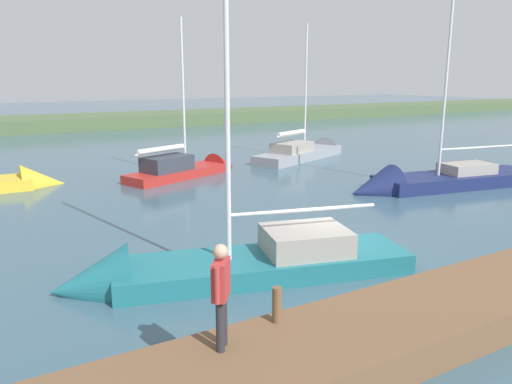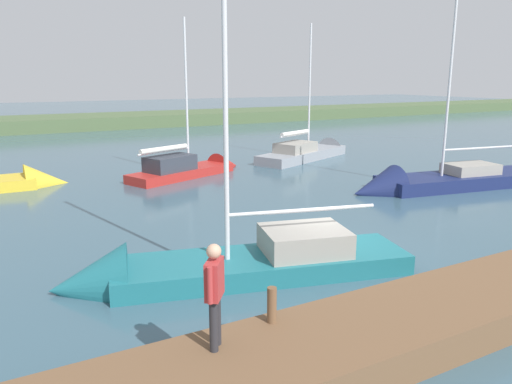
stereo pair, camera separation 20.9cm
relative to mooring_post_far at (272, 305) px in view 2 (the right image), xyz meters
The scene contains 9 objects.
ground_plane 5.61m from the mooring_post_far, 137.87° to the right, with size 200.00×200.00×0.00m, color #385666.
far_shoreline 45.10m from the mooring_post_far, 95.21° to the right, with size 180.00×8.00×2.40m, color #4C603D.
dock_pier 4.22m from the mooring_post_far, 169.07° to the left, with size 27.31×2.26×0.65m, color brown.
mooring_post_far is the anchor object (origin of this frame).
sailboat_behind_pier 23.21m from the mooring_post_far, 127.08° to the right, with size 8.73×5.17×8.98m.
sailboat_mid_channel 3.80m from the mooring_post_far, 97.23° to the right, with size 9.11×4.19×10.59m.
sailboat_far_right 17.55m from the mooring_post_far, 107.46° to the right, with size 7.18×4.16×8.57m.
sailboat_inner_slip 15.86m from the mooring_post_far, 148.35° to the right, with size 9.92×3.88×10.02m.
person_on_dock 1.45m from the mooring_post_far, 13.40° to the left, with size 0.47×0.55×1.77m.
Camera 2 is at (8.30, 10.71, 4.95)m, focal length 34.84 mm.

